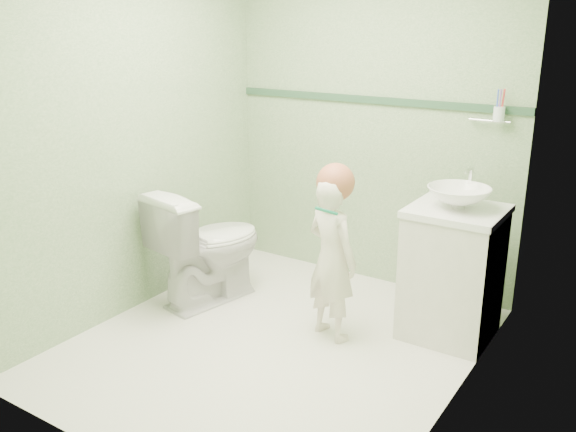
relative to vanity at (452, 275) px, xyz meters
The scene contains 12 objects.
ground 1.16m from the vanity, 140.19° to the right, with size 2.50×2.50×0.00m, color white.
room_shell 1.35m from the vanity, 140.19° to the right, with size 2.50×2.54×2.40m.
trim_stripe 1.38m from the vanity, 147.36° to the left, with size 2.20×0.02×0.05m, color #2D5138.
vanity is the anchor object (origin of this frame).
counter 0.41m from the vanity, ahead, with size 0.54×0.52×0.04m, color white.
basin 0.49m from the vanity, ahead, with size 0.37×0.37×0.13m, color white.
faucet 0.60m from the vanity, 90.00° to the left, with size 0.03×0.13×0.18m.
cup_holder 1.05m from the vanity, 83.67° to the left, with size 0.26×0.07×0.21m.
toilet 1.63m from the vanity, 165.18° to the right, with size 0.46×0.80×0.81m, color white.
toddler 0.75m from the vanity, 145.69° to the right, with size 0.37×0.24×1.02m, color silver.
hair_cap 0.93m from the vanity, 147.32° to the right, with size 0.23×0.23×0.23m, color #AC5E3E.
teal_toothbrush 0.93m from the vanity, 135.94° to the right, with size 0.11×0.14×0.08m.
Camera 1 is at (1.90, -2.78, 1.89)m, focal length 38.61 mm.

